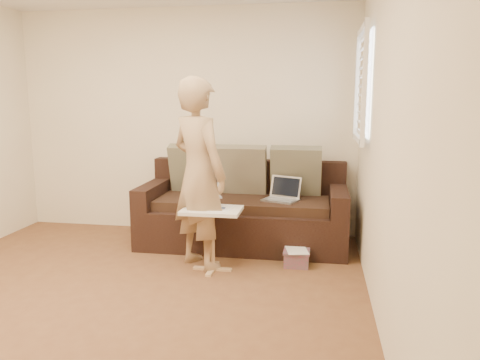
{
  "coord_description": "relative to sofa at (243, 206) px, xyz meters",
  "views": [
    {
      "loc": [
        1.56,
        -3.1,
        1.59
      ],
      "look_at": [
        0.8,
        1.4,
        0.78
      ],
      "focal_mm": 35.07,
      "sensor_mm": 36.0,
      "label": 1
    }
  ],
  "objects": [
    {
      "name": "paper_on_table",
      "position": [
        -0.08,
        -0.79,
        0.16
      ],
      "size": [
        0.25,
        0.33,
        0.0
      ],
      "primitive_type": null,
      "rotation": [
        0.0,
        0.0,
        -0.14
      ],
      "color": "white",
      "rests_on": "side_table"
    },
    {
      "name": "pillow_left",
      "position": [
        -0.6,
        0.22,
        0.37
      ],
      "size": [
        0.55,
        0.29,
        0.57
      ],
      "primitive_type": null,
      "rotation": [
        0.28,
        0.0,
        0.0
      ],
      "color": "brown",
      "rests_on": "sofa"
    },
    {
      "name": "laptop_silver",
      "position": [
        0.41,
        -0.09,
        0.1
      ],
      "size": [
        0.42,
        0.36,
        0.23
      ],
      "primitive_type": null,
      "rotation": [
        0.0,
        0.0,
        -0.38
      ],
      "color": "#B7BABC",
      "rests_on": "sofa"
    },
    {
      "name": "side_table",
      "position": [
        -0.16,
        -0.82,
        -0.13
      ],
      "size": [
        0.53,
        0.37,
        0.59
      ],
      "primitive_type": null,
      "color": "silver",
      "rests_on": "ground"
    },
    {
      "name": "scissors",
      "position": [
        -0.12,
        -0.81,
        0.17
      ],
      "size": [
        0.19,
        0.12,
        0.02
      ],
      "primitive_type": null,
      "rotation": [
        0.0,
        0.0,
        0.14
      ],
      "color": "silver",
      "rests_on": "side_table"
    },
    {
      "name": "floor",
      "position": [
        -0.77,
        -1.77,
        -0.42
      ],
      "size": [
        4.5,
        4.5,
        0.0
      ],
      "primitive_type": "plane",
      "color": "brown",
      "rests_on": "ground"
    },
    {
      "name": "window_blinds",
      "position": [
        1.18,
        -0.27,
        1.28
      ],
      "size": [
        0.12,
        0.88,
        1.08
      ],
      "primitive_type": null,
      "color": "white",
      "rests_on": "wall_right"
    },
    {
      "name": "pillow_mid",
      "position": [
        -0.05,
        0.19,
        0.37
      ],
      "size": [
        0.55,
        0.27,
        0.57
      ],
      "primitive_type": null,
      "rotation": [
        0.24,
        0.0,
        0.0
      ],
      "color": "#5F5D44",
      "rests_on": "sofa"
    },
    {
      "name": "laptop_white",
      "position": [
        -0.39,
        -0.05,
        0.1
      ],
      "size": [
        0.36,
        0.31,
        0.22
      ],
      "primitive_type": null,
      "rotation": [
        0.0,
        0.0,
        0.39
      ],
      "color": "white",
      "rests_on": "sofa"
    },
    {
      "name": "sofa",
      "position": [
        0.0,
        0.0,
        0.0
      ],
      "size": [
        2.2,
        0.95,
        0.85
      ],
      "primitive_type": null,
      "color": "black",
      "rests_on": "ground"
    },
    {
      "name": "wall_back",
      "position": [
        -0.77,
        0.48,
        0.87
      ],
      "size": [
        4.0,
        0.0,
        4.0
      ],
      "primitive_type": "plane",
      "rotation": [
        1.57,
        0.0,
        0.0
      ],
      "color": "beige",
      "rests_on": "ground"
    },
    {
      "name": "striped_box",
      "position": [
        0.61,
        -0.58,
        -0.35
      ],
      "size": [
        0.25,
        0.25,
        0.16
      ],
      "primitive_type": null,
      "color": "#B91B50",
      "rests_on": "ground"
    },
    {
      "name": "person",
      "position": [
        -0.3,
        -0.73,
        0.47
      ],
      "size": [
        0.78,
        0.74,
        1.78
      ],
      "primitive_type": "imported",
      "rotation": [
        0.0,
        0.0,
        2.5
      ],
      "color": "#9F8356",
      "rests_on": "ground"
    },
    {
      "name": "pillow_right",
      "position": [
        0.55,
        0.21,
        0.37
      ],
      "size": [
        0.55,
        0.28,
        0.57
      ],
      "primitive_type": null,
      "rotation": [
        0.26,
        0.0,
        0.0
      ],
      "color": "brown",
      "rests_on": "sofa"
    },
    {
      "name": "drinking_glass",
      "position": [
        -0.29,
        -0.74,
        0.22
      ],
      "size": [
        0.07,
        0.07,
        0.12
      ],
      "primitive_type": null,
      "color": "silver",
      "rests_on": "side_table"
    },
    {
      "name": "wall_right",
      "position": [
        1.23,
        -1.77,
        0.87
      ],
      "size": [
        0.0,
        4.5,
        4.5
      ],
      "primitive_type": "plane",
      "rotation": [
        1.57,
        0.0,
        -1.57
      ],
      "color": "beige",
      "rests_on": "ground"
    }
  ]
}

